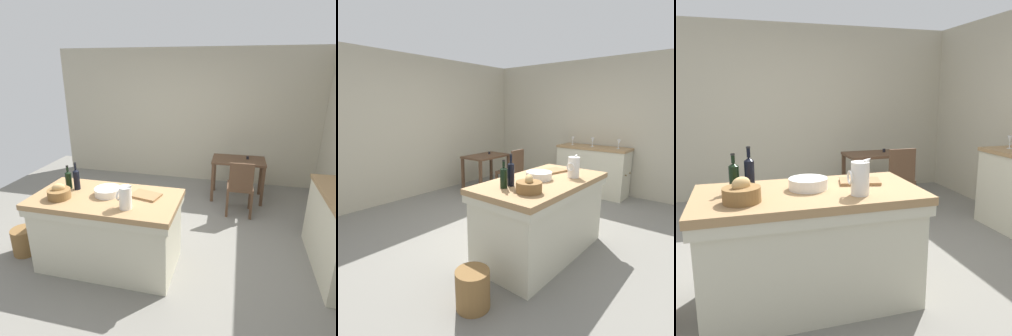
{
  "view_description": "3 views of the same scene",
  "coord_description": "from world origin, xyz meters",
  "views": [
    {
      "loc": [
        1.04,
        -3.18,
        2.25
      ],
      "look_at": [
        0.15,
        0.45,
        0.94
      ],
      "focal_mm": 31.04,
      "sensor_mm": 36.0,
      "label": 1
    },
    {
      "loc": [
        -2.87,
        -2.09,
        1.65
      ],
      "look_at": [
        0.06,
        0.38,
        0.83
      ],
      "focal_mm": 29.63,
      "sensor_mm": 36.0,
      "label": 2
    },
    {
      "loc": [
        -0.81,
        -2.96,
        1.58
      ],
      "look_at": [
        0.14,
        0.24,
        0.87
      ],
      "focal_mm": 37.84,
      "sensor_mm": 36.0,
      "label": 3
    }
  ],
  "objects": [
    {
      "name": "wooden_chair",
      "position": [
        1.14,
        1.13,
        0.49
      ],
      "size": [
        0.41,
        0.41,
        0.9
      ],
      "color": "#513826",
      "rests_on": "ground"
    },
    {
      "name": "writing_desk",
      "position": [
        1.09,
        1.77,
        0.61
      ],
      "size": [
        0.91,
        0.57,
        0.78
      ],
      "color": "#513826",
      "rests_on": "ground"
    },
    {
      "name": "wicker_hamper",
      "position": [
        -1.48,
        -0.55,
        0.17
      ],
      "size": [
        0.29,
        0.29,
        0.34
      ],
      "primitive_type": "cylinder",
      "color": "brown",
      "rests_on": "ground"
    },
    {
      "name": "wash_bowl",
      "position": [
        -0.34,
        -0.44,
        0.92
      ],
      "size": [
        0.29,
        0.29,
        0.08
      ],
      "primitive_type": "cylinder",
      "color": "silver",
      "rests_on": "island_table"
    },
    {
      "name": "wine_bottle_dark",
      "position": [
        -0.75,
        -0.37,
        1.01
      ],
      "size": [
        0.07,
        0.07,
        0.33
      ],
      "color": "black",
      "rests_on": "island_table"
    },
    {
      "name": "bread_basket",
      "position": [
        -0.81,
        -0.64,
        0.94
      ],
      "size": [
        0.25,
        0.25,
        0.17
      ],
      "color": "brown",
      "rests_on": "island_table"
    },
    {
      "name": "wall_back",
      "position": [
        0.0,
        2.6,
        1.3
      ],
      "size": [
        5.32,
        0.12,
        2.6
      ],
      "primitive_type": "cube",
      "color": "#B2AA93",
      "rests_on": "ground"
    },
    {
      "name": "cutting_board",
      "position": [
        0.09,
        -0.37,
        0.89
      ],
      "size": [
        0.36,
        0.28,
        0.02
      ],
      "primitive_type": "cube",
      "rotation": [
        0.0,
        0.0,
        -0.23
      ],
      "color": "olive",
      "rests_on": "island_table"
    },
    {
      "name": "island_table",
      "position": [
        -0.34,
        -0.49,
        0.47
      ],
      "size": [
        1.65,
        0.84,
        0.88
      ],
      "color": "#99754C",
      "rests_on": "ground"
    },
    {
      "name": "wine_bottle_amber",
      "position": [
        -0.86,
        -0.37,
        0.99
      ],
      "size": [
        0.07,
        0.07,
        0.28
      ],
      "color": "black",
      "rests_on": "island_table"
    },
    {
      "name": "pitcher",
      "position": [
        -0.02,
        -0.69,
        1.0
      ],
      "size": [
        0.17,
        0.13,
        0.28
      ],
      "color": "silver",
      "rests_on": "island_table"
    },
    {
      "name": "ground_plane",
      "position": [
        0.0,
        0.0,
        0.0
      ],
      "size": [
        6.76,
        6.76,
        0.0
      ],
      "primitive_type": "plane",
      "color": "slate"
    }
  ]
}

